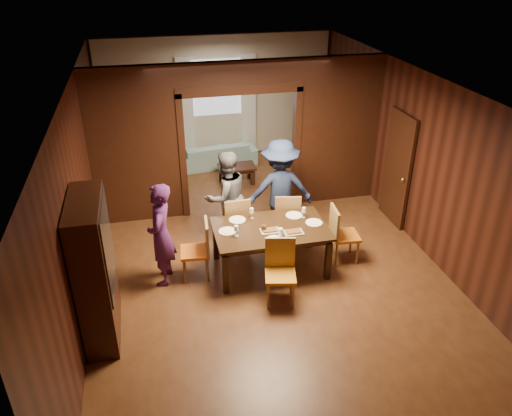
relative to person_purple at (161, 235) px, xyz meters
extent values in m
plane|color=#4A2715|center=(1.65, 0.52, -0.83)|extent=(9.00, 9.00, 0.00)
cube|color=silver|center=(1.65, 0.52, 2.07)|extent=(5.50, 9.00, 0.02)
cube|color=black|center=(1.65, 5.02, 0.62)|extent=(5.50, 0.02, 2.90)
cube|color=black|center=(-1.10, 0.52, 0.62)|extent=(0.02, 9.00, 2.90)
cube|color=black|center=(4.40, 0.52, 0.62)|extent=(0.02, 9.00, 2.90)
cube|color=black|center=(-0.28, 2.12, 0.37)|extent=(1.65, 0.15, 2.40)
cube|color=black|center=(3.57, 2.12, 0.37)|extent=(1.65, 0.15, 2.40)
cube|color=black|center=(1.65, 2.12, 1.82)|extent=(5.50, 0.15, 0.50)
cube|color=beige|center=(1.65, 4.99, 0.62)|extent=(5.40, 0.04, 2.85)
imported|color=#431A4C|center=(0.00, 0.00, 0.00)|extent=(0.51, 0.67, 1.66)
imported|color=#595960|center=(1.17, 1.03, 0.00)|extent=(0.98, 0.88, 1.66)
imported|color=#192240|center=(2.11, 0.96, 0.08)|extent=(1.22, 0.76, 1.81)
imported|color=#8DB9B9|center=(1.47, 4.37, -0.55)|extent=(1.98, 0.95, 0.56)
imported|color=black|center=(1.81, 0.01, -0.03)|extent=(0.32, 0.32, 0.08)
cube|color=black|center=(1.69, -0.05, -0.45)|extent=(1.78, 1.11, 0.76)
cube|color=black|center=(1.78, 3.28, -0.63)|extent=(0.80, 0.50, 0.40)
cube|color=black|center=(-0.88, -0.98, 0.17)|extent=(0.40, 1.20, 2.00)
cube|color=black|center=(4.35, 1.02, 0.22)|extent=(0.06, 0.90, 2.10)
cube|color=silver|center=(1.65, 4.96, 0.87)|extent=(1.20, 0.03, 1.30)
cube|color=white|center=(0.90, 4.92, 0.42)|extent=(0.35, 0.06, 2.40)
cube|color=white|center=(2.40, 4.92, 0.42)|extent=(0.35, 0.06, 2.40)
cylinder|color=silver|center=(1.01, -0.01, -0.06)|extent=(0.27, 0.27, 0.01)
cylinder|color=white|center=(1.23, 0.31, -0.06)|extent=(0.27, 0.27, 0.01)
cylinder|color=silver|center=(2.16, 0.25, -0.06)|extent=(0.27, 0.27, 0.01)
cylinder|color=white|center=(2.40, -0.06, -0.06)|extent=(0.27, 0.27, 0.01)
cylinder|color=white|center=(1.66, -0.42, -0.06)|extent=(0.27, 0.27, 0.01)
cube|color=gray|center=(1.65, -0.15, -0.05)|extent=(0.30, 0.20, 0.04)
cube|color=gray|center=(2.00, -0.28, -0.05)|extent=(0.30, 0.20, 0.04)
cylinder|color=silver|center=(1.77, -0.33, 0.00)|extent=(0.07, 0.07, 0.14)
camera|label=1|loc=(-0.03, -6.56, 3.90)|focal=35.00mm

